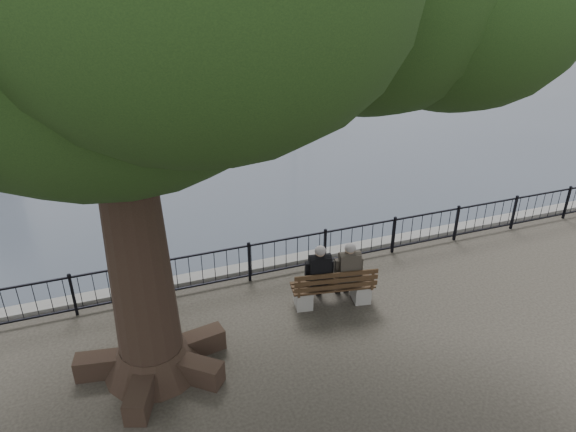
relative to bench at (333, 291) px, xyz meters
name	(u,v)px	position (x,y,z in m)	size (l,w,h in m)	color
harbor	(282,279)	(-0.51, 2.09, -0.85)	(260.00, 260.00, 1.20)	#64625F
railing	(288,254)	(-0.51, 1.59, 0.21)	(22.06, 0.06, 1.00)	black
bench	(333,291)	(0.00, 0.00, 0.00)	(1.95, 0.88, 0.99)	slate
person_left	(318,276)	(-0.31, 0.16, 0.38)	(0.52, 0.83, 1.58)	black
person_right	(347,273)	(0.35, 0.05, 0.38)	(0.52, 0.83, 1.58)	#292622
lion_monument	(148,25)	(1.49, 49.01, 0.96)	(6.24, 6.24, 9.14)	#64625F
sailboat_a	(14,161)	(-8.25, 15.12, -1.03)	(3.21, 5.52, 10.70)	white
sailboat_b	(95,121)	(-4.75, 20.54, -1.03)	(2.55, 5.38, 10.54)	white
sailboat_c	(293,102)	(6.94, 20.89, -1.03)	(3.25, 5.71, 10.69)	white
sailboat_d	(292,94)	(7.59, 22.87, -1.04)	(3.69, 6.06, 10.53)	white
sailboat_f	(133,78)	(-1.81, 31.80, -1.03)	(3.31, 5.80, 10.93)	white
sailboat_g	(251,56)	(9.48, 38.67, -1.03)	(3.23, 5.91, 10.96)	white
sailboat_h	(64,59)	(-6.82, 42.60, -1.01)	(2.92, 4.97, 10.97)	white
sailboat_j	(307,100)	(7.92, 21.07, -1.04)	(1.36, 4.70, 9.44)	white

